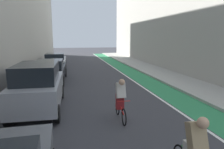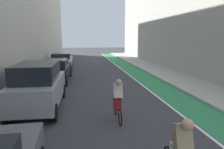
# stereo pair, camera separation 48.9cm
# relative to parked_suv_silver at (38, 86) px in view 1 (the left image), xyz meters

# --- Properties ---
(ground_plane) EXTENTS (92.89, 92.89, 0.00)m
(ground_plane) POSITION_rel_parked_suv_silver_xyz_m (3.16, 6.29, -1.01)
(ground_plane) COLOR #38383D
(bike_lane_paint) EXTENTS (1.60, 42.22, 0.00)m
(bike_lane_paint) POSITION_rel_parked_suv_silver_xyz_m (6.57, 8.29, -1.01)
(bike_lane_paint) COLOR #2D8451
(bike_lane_paint) RESTS_ON ground
(lane_divider_stripe) EXTENTS (0.12, 42.22, 0.00)m
(lane_divider_stripe) POSITION_rel_parked_suv_silver_xyz_m (5.67, 8.29, -1.01)
(lane_divider_stripe) COLOR white
(lane_divider_stripe) RESTS_ON ground
(sidewalk_right) EXTENTS (2.70, 42.22, 0.14)m
(sidewalk_right) POSITION_rel_parked_suv_silver_xyz_m (8.72, 8.29, -0.94)
(sidewalk_right) COLOR #A8A59E
(sidewalk_right) RESTS_ON ground
(building_facade_right) EXTENTS (2.40, 38.22, 10.99)m
(building_facade_right) POSITION_rel_parked_suv_silver_xyz_m (11.27, 10.29, 4.48)
(building_facade_right) COLOR #B2ADA3
(building_facade_right) RESTS_ON ground
(parked_suv_silver) EXTENTS (1.91, 4.25, 1.98)m
(parked_suv_silver) POSITION_rel_parked_suv_silver_xyz_m (0.00, 0.00, 0.00)
(parked_suv_silver) COLOR #9EA0A8
(parked_suv_silver) RESTS_ON ground
(parked_sedan_black) EXTENTS (2.13, 4.57, 1.53)m
(parked_sedan_black) POSITION_rel_parked_suv_silver_xyz_m (-0.00, 5.78, -0.23)
(parked_sedan_black) COLOR black
(parked_sedan_black) RESTS_ON ground
(parked_sedan_white) EXTENTS (1.97, 4.73, 1.53)m
(parked_sedan_white) POSITION_rel_parked_suv_silver_xyz_m (0.00, 11.50, -0.23)
(parked_sedan_white) COLOR silver
(parked_sedan_white) RESTS_ON ground
(cyclist_mid) EXTENTS (0.48, 1.65, 1.58)m
(cyclist_mid) POSITION_rel_parked_suv_silver_xyz_m (3.08, -1.72, -0.21)
(cyclist_mid) COLOR black
(cyclist_mid) RESTS_ON ground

